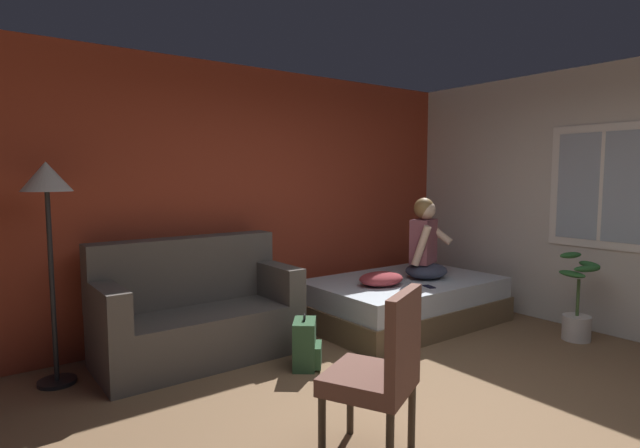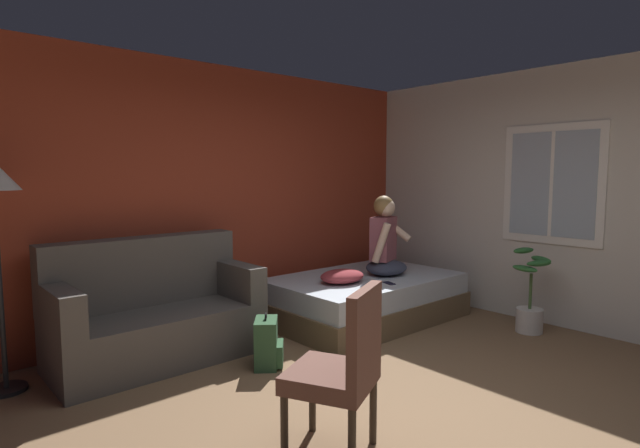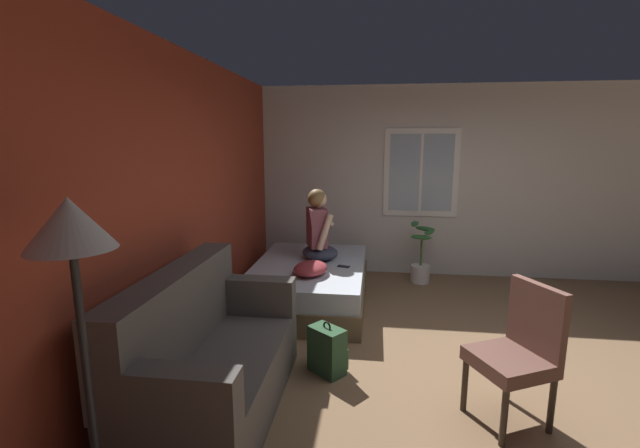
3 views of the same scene
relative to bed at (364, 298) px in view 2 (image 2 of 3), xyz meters
The scene contains 11 objects.
ground_plane 2.35m from the bed, 129.50° to the right, with size 40.00×40.00×0.00m, color brown.
wall_back_accent 2.09m from the bed, 147.16° to the left, with size 10.64×0.16×2.70m, color #993823.
wall_side_with_window 2.54m from the bed, 51.83° to the right, with size 0.19×6.76×2.70m.
bed is the anchor object (origin of this frame).
couch 2.25m from the bed, behind, with size 1.70×0.82×1.04m.
side_chair 2.71m from the bed, 139.10° to the right, with size 0.62×0.62×0.98m.
person_seated 0.65m from the bed, 19.36° to the right, with size 0.64×0.60×0.88m.
backpack 1.64m from the bed, 165.70° to the right, with size 0.35×0.35×0.46m.
throw_pillow 0.53m from the bed, 168.93° to the right, with size 0.48×0.36×0.14m, color #993338.
cell_phone 0.50m from the bed, 101.31° to the right, with size 0.07×0.14×0.01m, color black.
potted_plant 1.69m from the bed, 56.89° to the right, with size 0.39×0.37×0.85m.
Camera 2 is at (-2.42, -1.90, 1.60)m, focal length 28.00 mm.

